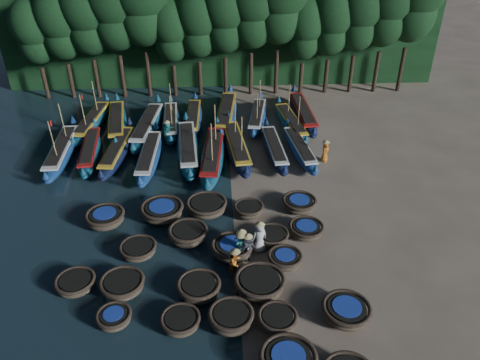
{
  "coord_description": "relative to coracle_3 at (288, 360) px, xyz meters",
  "views": [
    {
      "loc": [
        -0.79,
        -20.71,
        16.41
      ],
      "look_at": [
        0.5,
        3.08,
        1.3
      ],
      "focal_mm": 35.0,
      "sensor_mm": 36.0,
      "label": 1
    }
  ],
  "objects": [
    {
      "name": "tree_1",
      "position": [
        -15.45,
        29.04,
        6.18
      ],
      "size": [
        4.09,
        4.09,
        9.65
      ],
      "color": "black",
      "rests_on": "ground"
    },
    {
      "name": "coracle_14",
      "position": [
        0.69,
        5.99,
        -0.07
      ],
      "size": [
        1.83,
        1.83,
        0.68
      ],
      "rotation": [
        0.0,
        0.0,
        0.12
      ],
      "color": "brown",
      "rests_on": "ground"
    },
    {
      "name": "fisherman_1",
      "position": [
        -1.5,
        6.53,
        0.46
      ],
      "size": [
        0.69,
        0.57,
        1.83
      ],
      "rotation": [
        0.0,
        0.0,
        3.49
      ],
      "color": "#196A63",
      "rests_on": "ground"
    },
    {
      "name": "coracle_7",
      "position": [
        -2.18,
        2.29,
        0.0
      ],
      "size": [
        2.29,
        2.29,
        0.81
      ],
      "rotation": [
        0.0,
        0.0,
        -0.26
      ],
      "color": "brown",
      "rests_on": "ground"
    },
    {
      "name": "tree_0",
      "position": [
        -17.75,
        29.04,
        5.51
      ],
      "size": [
        3.68,
        3.68,
        8.68
      ],
      "color": "black",
      "rests_on": "ground"
    },
    {
      "name": "fisherman_3",
      "position": [
        -1.17,
        6.45,
        0.39
      ],
      "size": [
        1.19,
        0.96,
        1.81
      ],
      "rotation": [
        0.0,
        0.0,
        3.54
      ],
      "color": "black",
      "rests_on": "ground"
    },
    {
      "name": "coracle_12",
      "position": [
        -3.61,
        4.18,
        -0.02
      ],
      "size": [
        2.1,
        2.1,
        0.78
      ],
      "rotation": [
        0.0,
        0.0,
        0.03
      ],
      "color": "brown",
      "rests_on": "ground"
    },
    {
      "name": "long_boat_9",
      "position": [
        -12.38,
        22.39,
        0.1
      ],
      "size": [
        2.39,
        8.24,
        3.52
      ],
      "rotation": [
        0.0,
        0.0,
        -0.12
      ],
      "color": "navy",
      "rests_on": "ground"
    },
    {
      "name": "long_boat_6",
      "position": [
        -1.2,
        17.7,
        0.12
      ],
      "size": [
        2.4,
        8.59,
        3.67
      ],
      "rotation": [
        0.0,
        0.0,
        0.11
      ],
      "color": "#0E1434",
      "rests_on": "ground"
    },
    {
      "name": "foliage_wall",
      "position": [
        -1.75,
        32.54,
        4.54
      ],
      "size": [
        40.0,
        3.0,
        10.0
      ],
      "primitive_type": "cube",
      "color": "black",
      "rests_on": "ground"
    },
    {
      "name": "tree_12",
      "position": [
        9.85,
        29.04,
        6.86
      ],
      "size": [
        4.51,
        4.51,
        10.63
      ],
      "color": "black",
      "rests_on": "ground"
    },
    {
      "name": "coracle_5",
      "position": [
        -7.29,
        2.65,
        -0.09
      ],
      "size": [
        1.59,
        1.59,
        0.63
      ],
      "rotation": [
        0.0,
        0.0,
        0.01
      ],
      "color": "brown",
      "rests_on": "ground"
    },
    {
      "name": "fisherman_6",
      "position": [
        4.88,
        16.33,
        0.38
      ],
      "size": [
        0.81,
        0.9,
        1.74
      ],
      "rotation": [
        0.0,
        0.0,
        1.03
      ],
      "color": "#AC5A17",
      "rests_on": "ground"
    },
    {
      "name": "coracle_8",
      "position": [
        -0.16,
        2.14,
        -0.06
      ],
      "size": [
        1.85,
        1.85,
        0.7
      ],
      "rotation": [
        0.0,
        0.0,
        0.13
      ],
      "color": "brown",
      "rests_on": "ground"
    },
    {
      "name": "fisherman_4",
      "position": [
        -1.49,
        6.61,
        0.49
      ],
      "size": [
        1.02,
        1.07,
        1.98
      ],
      "rotation": [
        0.0,
        0.0,
        5.43
      ],
      "color": "beige",
      "rests_on": "ground"
    },
    {
      "name": "coracle_24",
      "position": [
        2.19,
        10.73,
        -0.04
      ],
      "size": [
        2.28,
        2.28,
        0.73
      ],
      "rotation": [
        0.0,
        0.0,
        0.22
      ],
      "color": "brown",
      "rests_on": "ground"
    },
    {
      "name": "fisherman_0",
      "position": [
        -0.5,
        7.17,
        0.48
      ],
      "size": [
        1.03,
        0.88,
        1.99
      ],
      "rotation": [
        0.0,
        0.0,
        3.58
      ],
      "color": "beige",
      "rests_on": "ground"
    },
    {
      "name": "long_boat_17",
      "position": [
        4.46,
        23.11,
        0.13
      ],
      "size": [
        1.79,
        8.81,
        1.55
      ],
      "rotation": [
        0.0,
        0.0,
        0.03
      ],
      "color": "#0E1434",
      "rests_on": "ground"
    },
    {
      "name": "coracle_13",
      "position": [
        -0.74,
        4.29,
        -0.0
      ],
      "size": [
        2.87,
        2.87,
        0.81
      ],
      "rotation": [
        0.0,
        0.0,
        -0.3
      ],
      "color": "brown",
      "rests_on": "ground"
    },
    {
      "name": "coracle_22",
      "position": [
        -3.29,
        10.7,
        -0.0
      ],
      "size": [
        2.85,
        2.85,
        0.8
      ],
      "rotation": [
        0.0,
        0.0,
        -0.32
      ],
      "color": "brown",
      "rests_on": "ground"
    },
    {
      "name": "long_boat_4",
      "position": [
        -4.66,
        17.71,
        0.13
      ],
      "size": [
        2.2,
        8.87,
        1.56
      ],
      "rotation": [
        0.0,
        0.0,
        0.08
      ],
      "color": "navy",
      "rests_on": "ground"
    },
    {
      "name": "long_boat_0",
      "position": [
        -13.48,
        17.7,
        0.12
      ],
      "size": [
        1.8,
        8.59,
        3.65
      ],
      "rotation": [
        0.0,
        0.0,
        0.04
      ],
      "color": "navy",
      "rests_on": "ground"
    },
    {
      "name": "coracle_9",
      "position": [
        2.94,
        2.41,
        -0.04
      ],
      "size": [
        2.41,
        2.41,
        0.73
      ],
      "rotation": [
        0.0,
        0.0,
        -0.18
      ],
      "color": "brown",
      "rests_on": "ground"
    },
    {
      "name": "long_boat_15",
      "position": [
        0.72,
        22.82,
        0.05
      ],
      "size": [
        2.54,
        7.43,
        3.2
      ],
      "rotation": [
        0.0,
        0.0,
        -0.17
      ],
      "color": "navy",
      "rests_on": "ground"
    },
    {
      "name": "tree_11",
      "position": [
        7.55,
        29.04,
        6.18
      ],
      "size": [
        4.09,
        4.09,
        9.65
      ],
      "color": "black",
      "rests_on": "ground"
    },
    {
      "name": "long_boat_14",
      "position": [
        -1.78,
        23.28,
        0.15
      ],
      "size": [
        2.6,
        9.03,
        1.6
      ],
      "rotation": [
        0.0,
        0.0,
        -0.12
      ],
      "color": "navy",
      "rests_on": "ground"
    },
    {
      "name": "coracle_15",
      "position": [
        -6.82,
        7.15,
        -0.09
      ],
      "size": [
        2.18,
        2.18,
        0.65
      ],
      "rotation": [
        0.0,
        0.0,
        0.22
      ],
      "color": "brown",
      "rests_on": "ground"
    },
    {
      "name": "fisherman_2",
      "position": [
        -1.85,
        5.47,
        0.35
      ],
      "size": [
        0.91,
        0.92,
        1.7
      ],
      "rotation": [
        0.0,
        0.0,
        0.84
      ],
      "color": "#AC5A17",
      "rests_on": "ground"
    },
    {
      "name": "coracle_11",
      "position": [
        -7.23,
        4.6,
        -0.05
      ],
      "size": [
        2.46,
        2.46,
        0.72
      ],
      "rotation": [
        0.0,
        0.0,
        0.27
      ],
      "color": "brown",
      "rests_on": "ground"
    },
    {
      "name": "tree_6",
      "position": [
        -3.95,
        29.04,
        6.18
      ],
      "size": [
        4.09,
        4.09,
        9.65
      ],
      "color": "black",
      "rests_on": "ground"
    },
    {
      "name": "coracle_21",
      "position": [
        -5.86,
        10.38,
        0.01
      ],
      "size": [
        2.75,
        2.75,
        0.82
      ],
      "rotation": [
        0.0,
        0.0,
        -0.19
      ],
      "color": "brown",
      "rests_on": "ground"
    },
    {
      "name": "long_boat_13",
      "position": [
        -4.42,
        22.78,
        0.05
      ],
      "size": [
        1.49,
        7.67,
        1.35
      ],
      "rotation": [
        0.0,
        0.0,
        -0.02
      ],
      "color": "navy",
      "rests_on": "ground"
    },
    {
      "name": "coracle_3",
      "position": [
        0.0,
        0.0,
        0.0
      ],
      "size": [
        2.87,
        2.87,
        0.8
      ],
      "rotation": [
        0.0,
        0.0,
        -0.4
      ],
      "color": "brown",
      "rests_on": "ground"
    },
    {
      "name": "tree_10",
      "position": [
        5.25,
        29.04,
        5.51
      ],
      "size": [
        3.68,
        3.68,
        8.68
      ],
      "color": "black",
      "rests_on": "ground"
    },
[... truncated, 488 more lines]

